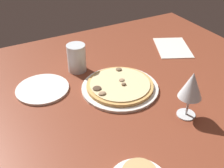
# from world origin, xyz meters

# --- Properties ---
(dining_table) EXTENTS (1.50, 1.10, 0.04)m
(dining_table) POSITION_xyz_m (0.00, 0.00, 0.02)
(dining_table) COLOR brown
(dining_table) RESTS_ON ground
(pizza_main) EXTENTS (0.29, 0.29, 0.03)m
(pizza_main) POSITION_xyz_m (-0.06, 0.01, 0.05)
(pizza_main) COLOR silver
(pizza_main) RESTS_ON dining_table
(wine_glass_far) EXTENTS (0.08, 0.08, 0.16)m
(wine_glass_far) POSITION_xyz_m (-0.18, 0.24, 0.15)
(wine_glass_far) COLOR silver
(wine_glass_far) RESTS_ON dining_table
(water_glass) EXTENTS (0.08, 0.08, 0.11)m
(water_glass) POSITION_xyz_m (0.02, -0.19, 0.09)
(water_glass) COLOR silver
(water_glass) RESTS_ON dining_table
(side_plate) EXTENTS (0.20, 0.20, 0.01)m
(side_plate) POSITION_xyz_m (0.19, -0.12, 0.04)
(side_plate) COLOR white
(side_plate) RESTS_ON dining_table
(paper_menu) EXTENTS (0.22, 0.25, 0.00)m
(paper_menu) POSITION_xyz_m (-0.45, -0.17, 0.04)
(paper_menu) COLOR silver
(paper_menu) RESTS_ON dining_table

